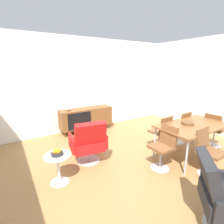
{
  "coord_description": "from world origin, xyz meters",
  "views": [
    {
      "loc": [
        -2.04,
        -2.45,
        1.94
      ],
      "look_at": [
        -0.07,
        0.7,
        0.97
      ],
      "focal_mm": 27.76,
      "sensor_mm": 36.0,
      "label": 1
    }
  ],
  "objects_px": {
    "dining_table": "(193,126)",
    "wooden_bowl_on_table": "(188,123)",
    "dining_chair_back_right": "(180,126)",
    "vase_cobalt": "(68,109)",
    "dining_chair_front_left": "(208,150)",
    "side_table_round": "(58,166)",
    "fruit_bowl": "(57,153)",
    "lounge_chair_red": "(89,142)",
    "armchair_black_shell": "(223,195)",
    "sideboard": "(86,117)",
    "dining_chair_back_left": "(161,131)",
    "dining_chair_near_window": "(164,146)",
    "dining_chair_far_end": "(214,129)"
  },
  "relations": [
    {
      "from": "wooden_bowl_on_table",
      "to": "dining_chair_near_window",
      "type": "relative_size",
      "value": 0.3
    },
    {
      "from": "sideboard",
      "to": "wooden_bowl_on_table",
      "type": "bearing_deg",
      "value": -64.92
    },
    {
      "from": "fruit_bowl",
      "to": "armchair_black_shell",
      "type": "bearing_deg",
      "value": -53.2
    },
    {
      "from": "vase_cobalt",
      "to": "fruit_bowl",
      "type": "relative_size",
      "value": 0.73
    },
    {
      "from": "wooden_bowl_on_table",
      "to": "dining_chair_back_right",
      "type": "bearing_deg",
      "value": 47.03
    },
    {
      "from": "sideboard",
      "to": "dining_chair_front_left",
      "type": "bearing_deg",
      "value": -73.25
    },
    {
      "from": "dining_table",
      "to": "dining_chair_far_end",
      "type": "relative_size",
      "value": 1.87
    },
    {
      "from": "wooden_bowl_on_table",
      "to": "dining_chair_back_right",
      "type": "distance_m",
      "value": 0.74
    },
    {
      "from": "vase_cobalt",
      "to": "dining_chair_back_right",
      "type": "distance_m",
      "value": 3.09
    },
    {
      "from": "sideboard",
      "to": "side_table_round",
      "type": "xyz_separation_m",
      "value": [
        -1.43,
        -2.05,
        -0.12
      ]
    },
    {
      "from": "vase_cobalt",
      "to": "dining_chair_front_left",
      "type": "bearing_deg",
      "value": -64.91
    },
    {
      "from": "dining_chair_front_left",
      "to": "side_table_round",
      "type": "height_order",
      "value": "dining_chair_front_left"
    },
    {
      "from": "sideboard",
      "to": "dining_chair_back_right",
      "type": "relative_size",
      "value": 1.87
    },
    {
      "from": "lounge_chair_red",
      "to": "dining_table",
      "type": "bearing_deg",
      "value": -24.92
    },
    {
      "from": "dining_chair_far_end",
      "to": "armchair_black_shell",
      "type": "bearing_deg",
      "value": -149.69
    },
    {
      "from": "dining_chair_back_right",
      "to": "armchair_black_shell",
      "type": "distance_m",
      "value": 2.49
    },
    {
      "from": "dining_chair_back_left",
      "to": "dining_chair_front_left",
      "type": "relative_size",
      "value": 1.0
    },
    {
      "from": "dining_chair_far_end",
      "to": "fruit_bowl",
      "type": "height_order",
      "value": "dining_chair_far_end"
    },
    {
      "from": "side_table_round",
      "to": "sideboard",
      "type": "bearing_deg",
      "value": 55.15
    },
    {
      "from": "sideboard",
      "to": "dining_chair_front_left",
      "type": "relative_size",
      "value": 1.87
    },
    {
      "from": "dining_chair_back_right",
      "to": "armchair_black_shell",
      "type": "relative_size",
      "value": 0.9
    },
    {
      "from": "wooden_bowl_on_table",
      "to": "vase_cobalt",
      "type": "bearing_deg",
      "value": 124.03
    },
    {
      "from": "dining_chair_front_left",
      "to": "lounge_chair_red",
      "type": "xyz_separation_m",
      "value": [
        -1.69,
        1.51,
        -0.0
      ]
    },
    {
      "from": "dining_chair_near_window",
      "to": "armchair_black_shell",
      "type": "bearing_deg",
      "value": -108.27
    },
    {
      "from": "dining_chair_near_window",
      "to": "lounge_chair_red",
      "type": "bearing_deg",
      "value": 140.6
    },
    {
      "from": "wooden_bowl_on_table",
      "to": "dining_chair_front_left",
      "type": "relative_size",
      "value": 0.3
    },
    {
      "from": "armchair_black_shell",
      "to": "dining_table",
      "type": "bearing_deg",
      "value": 44.5
    },
    {
      "from": "dining_chair_near_window",
      "to": "fruit_bowl",
      "type": "xyz_separation_m",
      "value": [
        -1.87,
        0.63,
        0.09
      ]
    },
    {
      "from": "lounge_chair_red",
      "to": "armchair_black_shell",
      "type": "xyz_separation_m",
      "value": [
        0.72,
        -2.24,
        0.0
      ]
    },
    {
      "from": "dining_chair_far_end",
      "to": "dining_chair_front_left",
      "type": "relative_size",
      "value": 1.0
    },
    {
      "from": "fruit_bowl",
      "to": "dining_table",
      "type": "bearing_deg",
      "value": -12.86
    },
    {
      "from": "wooden_bowl_on_table",
      "to": "dining_chair_back_right",
      "type": "xyz_separation_m",
      "value": [
        0.46,
        0.49,
        -0.3
      ]
    },
    {
      "from": "dining_chair_back_right",
      "to": "wooden_bowl_on_table",
      "type": "bearing_deg",
      "value": -132.97
    },
    {
      "from": "wooden_bowl_on_table",
      "to": "armchair_black_shell",
      "type": "xyz_separation_m",
      "value": [
        -1.21,
        -1.36,
        -0.3
      ]
    },
    {
      "from": "armchair_black_shell",
      "to": "sideboard",
      "type": "bearing_deg",
      "value": 90.16
    },
    {
      "from": "lounge_chair_red",
      "to": "fruit_bowl",
      "type": "height_order",
      "value": "lounge_chair_red"
    },
    {
      "from": "dining_chair_back_right",
      "to": "lounge_chair_red",
      "type": "height_order",
      "value": "lounge_chair_red"
    },
    {
      "from": "dining_chair_back_left",
      "to": "dining_chair_back_right",
      "type": "distance_m",
      "value": 0.7
    },
    {
      "from": "lounge_chair_red",
      "to": "fruit_bowl",
      "type": "relative_size",
      "value": 4.73
    },
    {
      "from": "dining_chair_front_left",
      "to": "fruit_bowl",
      "type": "height_order",
      "value": "dining_chair_front_left"
    },
    {
      "from": "armchair_black_shell",
      "to": "side_table_round",
      "type": "relative_size",
      "value": 1.82
    },
    {
      "from": "dining_table",
      "to": "wooden_bowl_on_table",
      "type": "bearing_deg",
      "value": 146.91
    },
    {
      "from": "vase_cobalt",
      "to": "fruit_bowl",
      "type": "height_order",
      "value": "vase_cobalt"
    },
    {
      "from": "vase_cobalt",
      "to": "dining_table",
      "type": "xyz_separation_m",
      "value": [
        1.87,
        -2.68,
        -0.09
      ]
    },
    {
      "from": "sideboard",
      "to": "armchair_black_shell",
      "type": "bearing_deg",
      "value": -89.84
    },
    {
      "from": "sideboard",
      "to": "side_table_round",
      "type": "height_order",
      "value": "sideboard"
    },
    {
      "from": "dining_chair_back_right",
      "to": "side_table_round",
      "type": "distance_m",
      "value": 3.11
    },
    {
      "from": "lounge_chair_red",
      "to": "armchair_black_shell",
      "type": "distance_m",
      "value": 2.36
    },
    {
      "from": "vase_cobalt",
      "to": "dining_chair_near_window",
      "type": "relative_size",
      "value": 0.17
    },
    {
      "from": "dining_chair_front_left",
      "to": "armchair_black_shell",
      "type": "bearing_deg",
      "value": -142.69
    }
  ]
}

